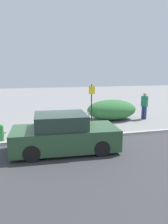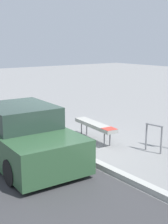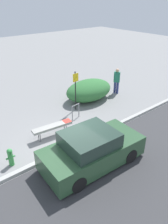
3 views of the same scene
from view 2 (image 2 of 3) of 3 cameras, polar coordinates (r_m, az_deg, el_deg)
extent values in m
plane|color=gray|center=(9.36, -4.16, -6.71)|extent=(60.00, 60.00, 0.00)
cube|color=#A8A8A3|center=(9.34, -4.16, -6.33)|extent=(60.00, 0.20, 0.13)
cylinder|color=#515156|center=(10.55, -0.46, -3.17)|extent=(0.04, 0.04, 0.46)
cylinder|color=#515156|center=(9.46, 3.72, -5.05)|extent=(0.04, 0.04, 0.46)
cylinder|color=#515156|center=(10.65, 0.51, -3.01)|extent=(0.04, 0.04, 0.46)
cylinder|color=#515156|center=(9.57, 4.76, -4.85)|extent=(0.04, 0.04, 0.46)
cube|color=#999993|center=(9.97, 2.03, -2.39)|extent=(1.96, 0.58, 0.12)
cube|color=red|center=(9.33, 4.67, -3.07)|extent=(0.40, 0.41, 0.01)
cylinder|color=gray|center=(9.30, 11.32, -4.47)|extent=(0.05, 0.05, 0.80)
cylinder|color=gray|center=(9.05, 13.96, -5.08)|extent=(0.05, 0.05, 0.80)
cylinder|color=gray|center=(9.06, 12.74, -2.35)|extent=(0.55, 0.13, 0.05)
cylinder|color=#338C3F|center=(11.53, -7.99, -1.56)|extent=(0.20, 0.20, 0.60)
sphere|color=#338C3F|center=(11.45, -8.05, 0.16)|extent=(0.22, 0.22, 0.22)
cylinder|color=#338C3F|center=(11.63, -8.34, -1.14)|extent=(0.08, 0.07, 0.07)
cylinder|color=#338C3F|center=(11.40, -7.66, -1.41)|extent=(0.08, 0.07, 0.07)
cylinder|color=black|center=(7.83, -1.60, -8.26)|extent=(0.61, 0.21, 0.60)
cylinder|color=black|center=(7.14, -13.18, -10.70)|extent=(0.61, 0.21, 0.60)
cylinder|color=black|center=(9.92, -9.37, -3.91)|extent=(0.61, 0.21, 0.60)
cube|color=#2D5133|center=(8.44, -11.01, -5.32)|extent=(4.13, 2.03, 0.82)
cube|color=#253930|center=(8.41, -11.63, -0.65)|extent=(2.03, 1.73, 0.57)
camera|label=1|loc=(9.74, -65.77, 5.51)|focal=35.00mm
camera|label=3|loc=(12.21, -47.40, 22.18)|focal=35.00mm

